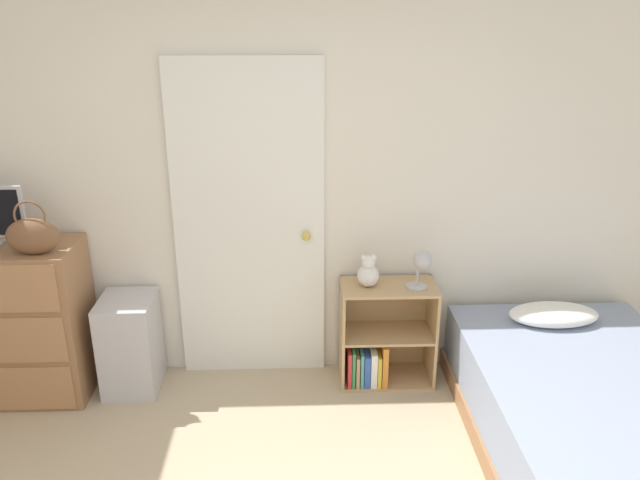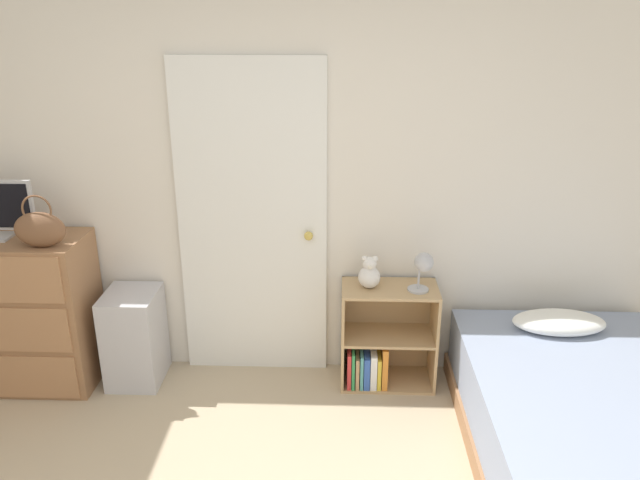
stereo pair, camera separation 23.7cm
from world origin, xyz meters
TOP-DOWN VIEW (x-y plane):
  - wall_back at (0.00, 2.09)m, footprint 10.00×0.06m
  - door_closed at (-0.14, 2.04)m, footprint 0.92×0.09m
  - dresser at (-1.63, 1.82)m, footprint 0.97×0.46m
  - handbag at (-1.31, 1.69)m, footprint 0.30×0.13m
  - storage_bin at (-0.90, 1.86)m, footprint 0.33×0.38m
  - bookshelf at (0.66, 1.89)m, footprint 0.59×0.32m
  - teddy_bear at (0.58, 1.88)m, footprint 0.14×0.14m
  - desk_lamp at (0.89, 1.84)m, footprint 0.14×0.14m
  - bed at (1.71, 1.06)m, footprint 1.22×1.99m

SIDE VIEW (x-z plane):
  - bed at x=1.71m, z-range -0.05..0.51m
  - bookshelf at x=0.66m, z-range -0.07..0.59m
  - storage_bin at x=-0.90m, z-range 0.00..0.61m
  - dresser at x=-1.63m, z-range 0.00..0.98m
  - teddy_bear at x=0.58m, z-range 0.65..0.85m
  - desk_lamp at x=0.89m, z-range 0.71..0.96m
  - door_closed at x=-0.14m, z-range 0.00..2.01m
  - handbag at x=-1.31m, z-range 0.93..1.24m
  - wall_back at x=0.00m, z-range 0.00..2.55m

